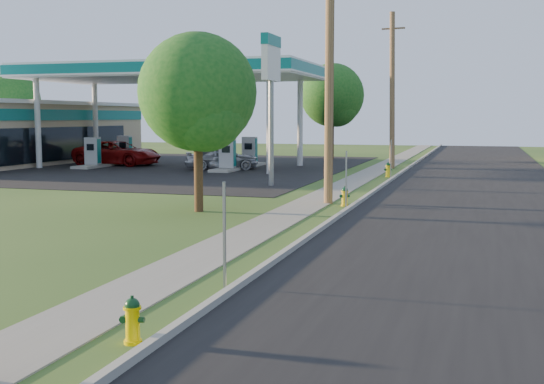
# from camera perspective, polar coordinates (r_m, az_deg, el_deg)

# --- Properties ---
(ground_plane) EXTENTS (140.00, 140.00, 0.00)m
(ground_plane) POSITION_cam_1_polar(r_m,az_deg,el_deg) (9.32, -15.05, -13.86)
(ground_plane) COLOR #2C4C1D
(ground_plane) RESTS_ON ground
(road) EXTENTS (8.00, 120.00, 0.02)m
(road) POSITION_cam_1_polar(r_m,az_deg,el_deg) (17.67, 16.11, -4.27)
(road) COLOR black
(road) RESTS_ON ground
(curb) EXTENTS (0.15, 120.00, 0.15)m
(curb) POSITION_cam_1_polar(r_m,az_deg,el_deg) (18.15, 3.37, -3.55)
(curb) COLOR #9B998E
(curb) RESTS_ON ground
(sidewalk) EXTENTS (1.50, 120.00, 0.03)m
(sidewalk) POSITION_cam_1_polar(r_m,az_deg,el_deg) (18.65, -1.87, -3.46)
(sidewalk) COLOR gray
(sidewalk) RESTS_ON ground
(forecourt) EXTENTS (26.00, 28.00, 0.02)m
(forecourt) POSITION_cam_1_polar(r_m,az_deg,el_deg) (44.62, -10.65, 2.14)
(forecourt) COLOR black
(forecourt) RESTS_ON ground
(utility_pole_mid) EXTENTS (1.40, 0.32, 9.80)m
(utility_pole_mid) POSITION_cam_1_polar(r_m,az_deg,el_deg) (25.02, 4.83, 10.36)
(utility_pole_mid) COLOR brown
(utility_pole_mid) RESTS_ON ground
(utility_pole_far) EXTENTS (1.40, 0.32, 9.50)m
(utility_pole_far) POSITION_cam_1_polar(r_m,az_deg,el_deg) (42.74, 10.03, 8.40)
(utility_pole_far) COLOR brown
(utility_pole_far) RESTS_ON ground
(sign_post_near) EXTENTS (0.05, 0.04, 2.00)m
(sign_post_near) POSITION_cam_1_polar(r_m,az_deg,el_deg) (12.61, -4.00, -3.66)
(sign_post_near) COLOR gray
(sign_post_near) RESTS_ON ground
(sign_post_mid) EXTENTS (0.05, 0.04, 2.00)m
(sign_post_mid) POSITION_cam_1_polar(r_m,az_deg,el_deg) (23.90, 6.22, 1.04)
(sign_post_mid) COLOR gray
(sign_post_mid) RESTS_ON ground
(sign_post_far) EXTENTS (0.05, 0.04, 2.00)m
(sign_post_far) POSITION_cam_1_polar(r_m,az_deg,el_deg) (35.93, 9.91, 2.74)
(sign_post_far) COLOR gray
(sign_post_far) RESTS_ON ground
(gas_canopy) EXTENTS (18.18, 9.18, 6.40)m
(gas_canopy) POSITION_cam_1_polar(r_m,az_deg,el_deg) (43.69, -8.45, 9.81)
(gas_canopy) COLOR silver
(gas_canopy) RESTS_ON ground
(fuel_pump_nw) EXTENTS (1.20, 3.20, 1.90)m
(fuel_pump_nw) POSITION_cam_1_polar(r_m,az_deg,el_deg) (44.08, -14.76, 2.91)
(fuel_pump_nw) COLOR #9B998E
(fuel_pump_nw) RESTS_ON ground
(fuel_pump_ne) EXTENTS (1.20, 3.20, 1.90)m
(fuel_pump_ne) POSITION_cam_1_polar(r_m,az_deg,el_deg) (40.07, -3.75, 2.79)
(fuel_pump_ne) COLOR #9B998E
(fuel_pump_ne) RESTS_ON ground
(fuel_pump_sw) EXTENTS (1.20, 3.20, 1.90)m
(fuel_pump_sw) POSITION_cam_1_polar(r_m,az_deg,el_deg) (47.52, -12.22, 3.21)
(fuel_pump_sw) COLOR #9B998E
(fuel_pump_sw) RESTS_ON ground
(fuel_pump_se) EXTENTS (1.20, 3.20, 1.90)m
(fuel_pump_se) POSITION_cam_1_polar(r_m,az_deg,el_deg) (43.83, -1.88, 3.10)
(fuel_pump_se) COLOR #9B998E
(fuel_pump_se) RESTS_ON ground
(convenience_store) EXTENTS (10.40, 22.40, 4.25)m
(convenience_store) POSITION_cam_1_polar(r_m,az_deg,el_deg) (50.57, -21.82, 4.68)
(convenience_store) COLOR tan
(convenience_store) RESTS_ON ground
(price_pylon) EXTENTS (0.34, 2.04, 6.85)m
(price_pylon) POSITION_cam_1_polar(r_m,az_deg,el_deg) (31.35, -0.07, 10.44)
(price_pylon) COLOR gray
(price_pylon) RESTS_ON ground
(tree_verge) EXTENTS (3.94, 3.94, 5.97)m
(tree_verge) POSITION_cam_1_polar(r_m,az_deg,el_deg) (22.80, -6.09, 7.93)
(tree_verge) COLOR #372013
(tree_verge) RESTS_ON ground
(tree_lot) EXTENTS (4.71, 4.71, 7.14)m
(tree_lot) POSITION_cam_1_polar(r_m,az_deg,el_deg) (51.09, 5.16, 7.88)
(tree_lot) COLOR #372013
(tree_lot) RESTS_ON ground
(tree_back) EXTENTS (4.49, 4.49, 6.80)m
(tree_back) POSITION_cam_1_polar(r_m,az_deg,el_deg) (59.70, -20.87, 7.06)
(tree_back) COLOR #372013
(tree_back) RESTS_ON ground
(hydrant_near) EXTENTS (0.36, 0.32, 0.69)m
(hydrant_near) POSITION_cam_1_polar(r_m,az_deg,el_deg) (9.92, -11.60, -10.47)
(hydrant_near) COLOR #EDCD00
(hydrant_near) RESTS_ON ground
(hydrant_mid) EXTENTS (0.38, 0.33, 0.72)m
(hydrant_mid) POSITION_cam_1_polar(r_m,az_deg,el_deg) (24.43, 6.10, -0.37)
(hydrant_mid) COLOR gold
(hydrant_mid) RESTS_ON ground
(hydrant_far) EXTENTS (0.42, 0.37, 0.80)m
(hydrant_far) POSITION_cam_1_polar(r_m,az_deg,el_deg) (36.49, 9.68, 1.85)
(hydrant_far) COLOR yellow
(hydrant_far) RESTS_ON ground
(car_red) EXTENTS (5.90, 2.94, 1.61)m
(car_red) POSITION_cam_1_polar(r_m,az_deg,el_deg) (45.85, -12.80, 3.19)
(car_red) COLOR maroon
(car_red) RESTS_ON ground
(car_silver) EXTENTS (4.72, 3.28, 1.49)m
(car_silver) POSITION_cam_1_polar(r_m,az_deg,el_deg) (41.19, -4.23, 2.91)
(car_silver) COLOR #A0A2A8
(car_silver) RESTS_ON ground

